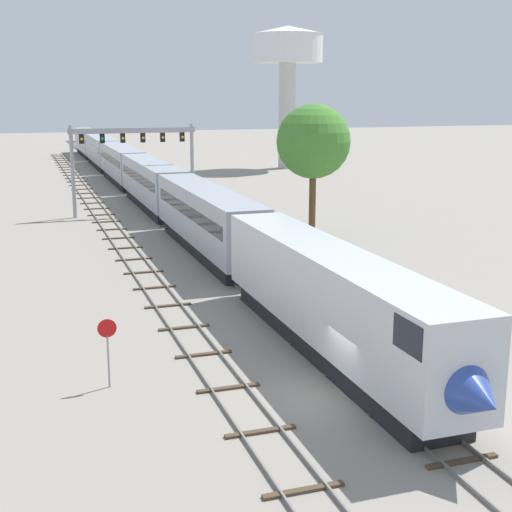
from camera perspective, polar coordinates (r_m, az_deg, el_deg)
name	(u,v)px	position (r m, az deg, el deg)	size (l,w,h in m)	color
ground_plane	(329,397)	(28.69, 5.80, -11.12)	(400.00, 400.00, 0.00)	gray
track_main	(135,193)	(85.61, -9.60, 4.93)	(2.60, 200.00, 0.16)	slate
track_near	(109,225)	(65.30, -11.60, 2.41)	(2.60, 160.00, 0.16)	slate
passenger_train	(134,172)	(85.39, -9.68, 6.63)	(3.04, 132.57, 4.80)	silver
signal_gantry	(133,149)	(70.23, -9.73, 8.42)	(12.10, 0.49, 8.71)	#999BA0
water_tower	(288,55)	(113.65, 2.52, 15.68)	(10.90, 10.90, 21.50)	beige
stop_sign	(108,343)	(29.39, -11.71, -6.80)	(0.76, 0.08, 2.88)	gray
trackside_tree_left	(313,142)	(59.09, 4.58, 9.03)	(6.05, 6.05, 10.78)	brown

